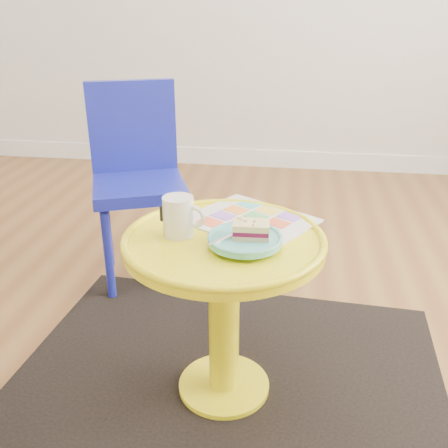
# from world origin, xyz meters

# --- Properties ---
(floor) EXTENTS (4.00, 4.00, 0.00)m
(floor) POSITION_xyz_m (0.00, 0.00, 0.00)
(floor) COLOR brown
(floor) RESTS_ON ground
(room_walls) EXTENTS (4.00, 4.00, 4.00)m
(room_walls) POSITION_xyz_m (-0.99, 0.99, 0.06)
(room_walls) COLOR silver
(room_walls) RESTS_ON ground
(rug) EXTENTS (1.37, 1.18, 0.01)m
(rug) POSITION_xyz_m (0.24, -0.27, 0.00)
(rug) COLOR black
(rug) RESTS_ON ground
(side_table) EXTENTS (0.53, 0.53, 0.50)m
(side_table) POSITION_xyz_m (0.24, -0.27, 0.36)
(side_table) COLOR yellow
(side_table) RESTS_ON ground
(chair) EXTENTS (0.45, 0.45, 0.79)m
(chair) POSITION_xyz_m (-0.21, 0.41, 0.45)
(chair) COLOR #161D93
(chair) RESTS_ON ground
(newspaper) EXTENTS (0.41, 0.40, 0.01)m
(newspaper) POSITION_xyz_m (0.30, -0.15, 0.51)
(newspaper) COLOR silver
(newspaper) RESTS_ON side_table
(mug) EXTENTS (0.12, 0.08, 0.11)m
(mug) POSITION_xyz_m (0.12, -0.27, 0.56)
(mug) COLOR silver
(mug) RESTS_ON side_table
(plate) EXTENTS (0.19, 0.19, 0.02)m
(plate) POSITION_xyz_m (0.30, -0.31, 0.52)
(plate) COLOR #51ACA3
(plate) RESTS_ON newspaper
(cake_slice) EXTENTS (0.09, 0.06, 0.04)m
(cake_slice) POSITION_xyz_m (0.31, -0.31, 0.55)
(cake_slice) COLOR #D3BC8C
(cake_slice) RESTS_ON plate
(fork) EXTENTS (0.10, 0.12, 0.00)m
(fork) POSITION_xyz_m (0.27, -0.31, 0.53)
(fork) COLOR silver
(fork) RESTS_ON plate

